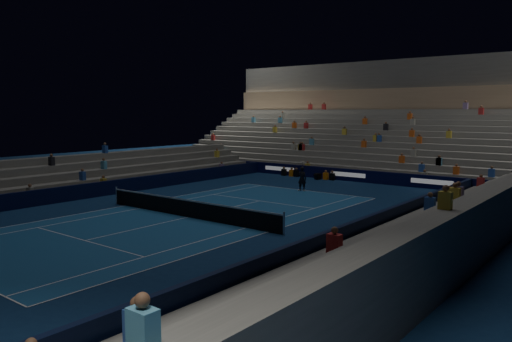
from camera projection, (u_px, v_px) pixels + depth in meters
The scene contains 11 objects.
ground at pixel (188, 217), 27.42m from camera, with size 90.00×90.00×0.00m, color #0B2347.
court_surface at pixel (188, 217), 27.41m from camera, with size 10.97×23.77×0.01m, color navy.
sponsor_barrier_far at pixel (349, 175), 41.78m from camera, with size 44.00×0.25×1.00m, color black.
sponsor_barrier_east at pixel (347, 235), 21.39m from camera, with size 0.25×37.00×1.00m, color black.
sponsor_barrier_west at pixel (86, 191), 33.32m from camera, with size 0.25×37.00×1.00m, color black.
grandstand_main at pixel (395, 136), 48.77m from camera, with size 44.00×15.20×11.20m.
grandstand_east at pixel (428, 238), 19.21m from camera, with size 5.00×37.00×2.50m.
grandstand_west at pixel (58, 180), 35.41m from camera, with size 5.00×37.00×2.50m.
tennis_net at pixel (188, 208), 27.36m from camera, with size 12.90×0.10×1.10m.
tennis_player at pixel (302, 179), 36.49m from camera, with size 0.65×0.43×1.79m, color black.
broadcast_camera at pixel (318, 176), 42.64m from camera, with size 0.52×0.90×0.54m.
Camera 1 is at (19.60, -18.83, 5.76)m, focal length 35.11 mm.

